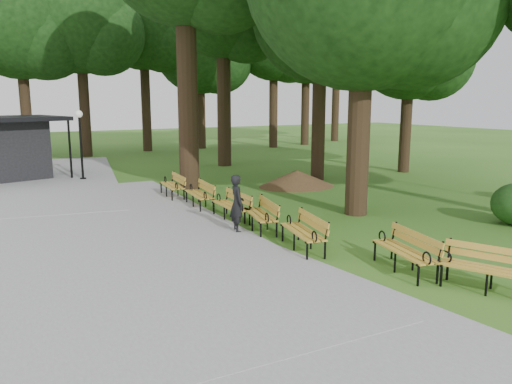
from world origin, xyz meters
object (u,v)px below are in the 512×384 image
person (237,204)px  dirt_mound (297,178)px  bench_0 (490,270)px  bench_5 (199,195)px  kiosk (0,149)px  bench_4 (231,206)px  bench_1 (405,251)px  bench_6 (172,186)px  lawn_tree_5 (410,44)px  bench_2 (303,232)px  bench_3 (260,215)px  lamp_post (80,130)px  lawn_tree_1 (321,13)px

person → dirt_mound: size_ratio=0.58×
bench_0 → bench_5: 9.82m
person → kiosk: bearing=31.6°
dirt_mound → bench_4: (-5.08, -3.97, 0.09)m
bench_1 → bench_4: (-1.16, 5.88, 0.00)m
bench_6 → lawn_tree_5: (12.50, 0.58, 5.81)m
dirt_mound → bench_5: bearing=-160.6°
bench_2 → bench_3: 2.08m
bench_2 → bench_4: same height
bench_0 → lawn_tree_5: bearing=115.2°
person → bench_3: (0.63, -0.15, -0.36)m
dirt_mound → bench_4: size_ratio=1.46×
bench_0 → bench_2: 4.25m
bench_0 → bench_4: bearing=168.1°
person → lamp_post: lamp_post is taller
lawn_tree_5 → lawn_tree_1: bearing=178.8°
lamp_post → dirt_mound: lamp_post is taller
bench_1 → lawn_tree_1: 14.04m
lamp_post → bench_0: lamp_post is taller
bench_2 → bench_4: (-0.17, 3.55, 0.00)m
bench_0 → bench_3: (-1.52, 6.06, 0.00)m
kiosk → lawn_tree_5: lawn_tree_5 is taller
person → bench_2: bearing=-153.8°
bench_4 → person: bearing=-17.3°
kiosk → lamp_post: lamp_post is taller
person → lamp_post: bearing=20.2°
bench_6 → dirt_mound: bearing=91.9°
kiosk → bench_6: (5.33, -7.73, -0.99)m
lamp_post → kiosk: bearing=149.8°
person → bench_1: 4.86m
bench_1 → bench_6: same height
bench_3 → bench_5: size_ratio=1.00×
bench_3 → bench_6: 5.77m
bench_4 → lawn_tree_1: lawn_tree_1 is taller
lamp_post → bench_4: (2.45, -10.15, -1.81)m
bench_4 → lawn_tree_5: (12.18, 4.86, 5.81)m
bench_2 → bench_6: 7.84m
bench_2 → bench_6: bearing=-163.8°
bench_4 → lawn_tree_1: bearing=127.9°
kiosk → bench_1: size_ratio=2.40×
bench_1 → bench_2: 2.54m
bench_2 → kiosk: bearing=-146.8°
bench_0 → lawn_tree_5: 17.24m
person → bench_6: bearing=8.9°
bench_4 → lawn_tree_5: lawn_tree_5 is taller
bench_2 → lawn_tree_5: size_ratio=0.21×
bench_2 → person: bearing=-151.5°
dirt_mound → bench_0: 11.98m
lawn_tree_5 → bench_1: bearing=-135.7°
bench_6 → bench_0: bearing=14.9°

